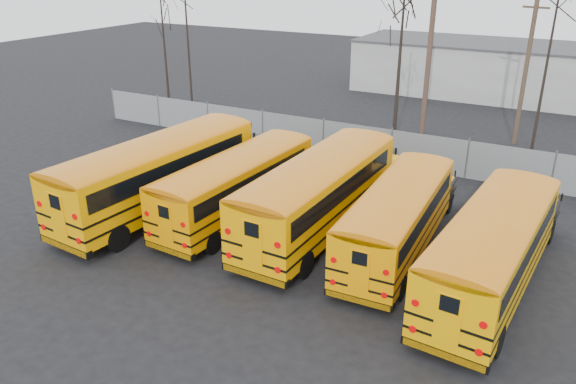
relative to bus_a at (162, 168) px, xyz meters
The scene contains 14 objects.
ground 7.48m from the bus_a, 14.13° to the right, with size 120.00×120.00×0.00m, color black.
fence 12.44m from the bus_a, 55.65° to the left, with size 40.00×0.04×2.00m, color gray.
distant_building 31.55m from the bus_a, 73.43° to the left, with size 22.00×8.00×4.00m, color beige.
bus_a is the anchor object (origin of this frame).
bus_b 3.54m from the bus_a, 16.27° to the left, with size 3.01×10.40×2.88m.
bus_c 7.17m from the bus_a, 11.66° to the left, with size 2.98×11.52×3.20m.
bus_d 10.43m from the bus_a, ahead, with size 2.63×10.05×2.79m.
bus_e 13.95m from the bus_a, ahead, with size 3.30×10.83×2.99m.
utility_pole_left 18.60m from the bus_a, 68.03° to the left, with size 1.74×0.87×10.34m.
utility_pole_right 21.54m from the bus_a, 54.68° to the left, with size 1.47×0.53×8.42m.
tree_0 16.61m from the bus_a, 128.62° to the left, with size 0.26×0.26×9.59m, color black.
tree_1 15.02m from the bus_a, 122.31° to the left, with size 0.26×0.26×12.35m, color black.
tree_2 15.72m from the bus_a, 67.83° to the left, with size 0.26×0.26×9.35m, color black.
tree_3 20.92m from the bus_a, 48.59° to the left, with size 0.26×0.26×12.28m, color black.
Camera 1 is at (8.72, -15.79, 10.54)m, focal length 35.00 mm.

